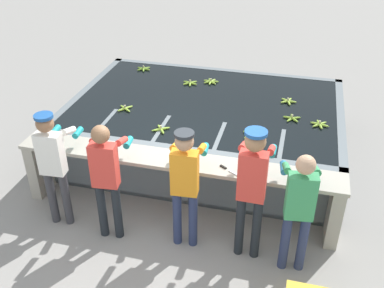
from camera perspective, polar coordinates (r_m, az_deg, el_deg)
name	(u,v)px	position (r m, az deg, el deg)	size (l,w,h in m)	color
ground_plane	(172,224)	(6.20, -2.52, -10.07)	(80.00, 80.00, 0.00)	gray
wash_tank	(205,128)	(7.49, 1.65, 2.10)	(4.34, 3.02, 0.91)	slate
work_ledge	(176,176)	(5.97, -2.04, -4.07)	(4.34, 0.45, 0.91)	#A8A393
worker_0	(53,159)	(5.93, -17.23, -1.83)	(0.44, 0.73, 1.64)	#38383D
worker_1	(106,172)	(5.55, -10.86, -3.52)	(0.45, 0.73, 1.64)	#1E2328
worker_2	(185,178)	(5.32, -0.87, -4.38)	(0.44, 0.73, 1.64)	navy
worker_3	(252,182)	(5.15, 7.66, -4.77)	(0.41, 0.73, 1.77)	#1E2328
worker_4	(299,203)	(5.16, 13.46, -7.33)	(0.47, 0.73, 1.59)	navy
banana_bunch_floating_0	(320,124)	(6.85, 15.89, 2.42)	(0.28, 0.28, 0.08)	#93BC3D
banana_bunch_floating_1	(211,82)	(8.02, 2.40, 7.93)	(0.28, 0.27, 0.08)	#93BC3D
banana_bunch_floating_2	(288,101)	(7.45, 12.09, 5.34)	(0.26, 0.28, 0.08)	#9EC642
banana_bunch_floating_3	(190,83)	(7.96, -0.24, 7.78)	(0.28, 0.28, 0.08)	#8CB738
banana_bunch_floating_4	(292,118)	(6.93, 12.59, 3.22)	(0.28, 0.27, 0.08)	#7FAD33
banana_bunch_floating_5	(125,108)	(7.13, -8.49, 4.49)	(0.24, 0.24, 0.08)	#9EC642
banana_bunch_floating_6	(251,135)	(6.38, 7.47, 1.19)	(0.26, 0.26, 0.08)	#7FAD33
banana_bunch_floating_7	(144,69)	(8.62, -6.16, 9.49)	(0.28, 0.28, 0.08)	#75A333
banana_bunch_floating_8	(161,129)	(6.48, -3.98, 1.90)	(0.25, 0.25, 0.08)	#8CB738
banana_bunch_ledge_0	(179,158)	(5.80, -1.63, -1.82)	(0.26, 0.26, 0.08)	#93BC3D
knife_0	(227,169)	(5.63, 4.52, -3.22)	(0.31, 0.21, 0.02)	silver
knife_1	(45,140)	(6.54, -18.17, 0.50)	(0.17, 0.33, 0.02)	silver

